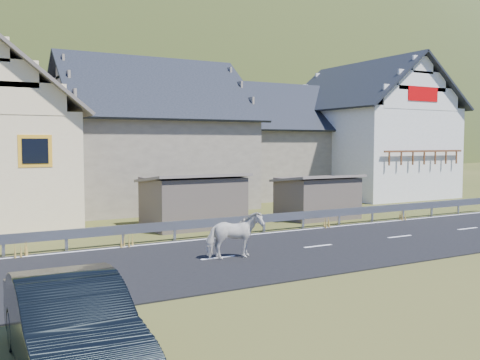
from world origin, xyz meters
TOP-DOWN VIEW (x-y plane):
  - ground at (0.00, 0.00)m, footprint 160.00×160.00m
  - road at (0.00, 0.00)m, footprint 60.00×7.00m
  - lane_markings at (0.00, 0.00)m, footprint 60.00×6.60m
  - guardrail at (-0.00, 3.68)m, footprint 28.10×0.09m
  - shed_left at (-2.00, 6.50)m, footprint 4.30×3.30m
  - shed_right at (4.50, 6.00)m, footprint 3.80×2.90m
  - house_stone_a at (-1.00, 15.00)m, footprint 10.80×9.80m
  - house_stone_b at (9.00, 17.00)m, footprint 9.80×8.80m
  - house_white at (15.00, 14.00)m, footprint 8.80×10.80m
  - mountain at (5.00, 180.00)m, footprint 440.00×280.00m
  - horse at (-3.59, -0.35)m, footprint 1.05×1.87m
  - car at (-9.89, -6.43)m, footprint 1.70×4.76m

SIDE VIEW (x-z plane):
  - mountain at x=5.00m, z-range -150.00..110.00m
  - ground at x=0.00m, z-range 0.00..0.00m
  - road at x=0.00m, z-range 0.00..0.04m
  - lane_markings at x=0.00m, z-range 0.04..0.05m
  - guardrail at x=0.00m, z-range 0.19..0.94m
  - car at x=-9.89m, z-range 0.00..1.56m
  - horse at x=-3.59m, z-range 0.04..1.54m
  - shed_right at x=4.50m, z-range -0.10..2.10m
  - shed_left at x=-2.00m, z-range -0.10..2.30m
  - house_stone_b at x=9.00m, z-range 0.19..8.29m
  - house_stone_a at x=-1.00m, z-range 0.18..9.08m
  - house_white at x=15.00m, z-range 0.21..9.91m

